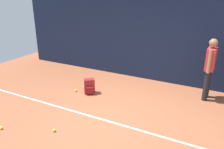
% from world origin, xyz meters
% --- Properties ---
extents(ground_plane, '(12.00, 12.00, 0.00)m').
position_xyz_m(ground_plane, '(0.00, 0.00, 0.00)').
color(ground_plane, '#9E5638').
extents(back_fence, '(10.00, 0.10, 2.91)m').
position_xyz_m(back_fence, '(0.00, 3.00, 1.46)').
color(back_fence, '#141E38').
rests_on(back_fence, ground).
extents(court_line, '(9.00, 0.05, 0.00)m').
position_xyz_m(court_line, '(0.00, -0.03, 0.00)').
color(court_line, white).
rests_on(court_line, ground).
extents(tennis_player, '(0.24, 0.53, 1.70)m').
position_xyz_m(tennis_player, '(1.96, 2.29, 0.97)').
color(tennis_player, black).
rests_on(tennis_player, ground).
extents(backpack, '(0.38, 0.38, 0.44)m').
position_xyz_m(backpack, '(-1.10, 1.06, 0.21)').
color(backpack, maroon).
rests_on(backpack, ground).
extents(tennis_ball_near_player, '(0.07, 0.07, 0.07)m').
position_xyz_m(tennis_ball_near_player, '(-1.53, 0.96, 0.03)').
color(tennis_ball_near_player, '#CCE033').
rests_on(tennis_ball_near_player, ground).
extents(tennis_ball_by_fence, '(0.07, 0.07, 0.07)m').
position_xyz_m(tennis_ball_by_fence, '(-1.44, 1.29, 0.03)').
color(tennis_ball_by_fence, '#CCE033').
rests_on(tennis_ball_by_fence, ground).
extents(tennis_ball_mid_court, '(0.07, 0.07, 0.07)m').
position_xyz_m(tennis_ball_mid_court, '(-1.79, -1.40, 0.03)').
color(tennis_ball_mid_court, '#CCE033').
rests_on(tennis_ball_mid_court, ground).
extents(tennis_ball_far_left, '(0.07, 0.07, 0.07)m').
position_xyz_m(tennis_ball_far_left, '(-0.70, -0.93, 0.03)').
color(tennis_ball_far_left, '#CCE033').
rests_on(tennis_ball_far_left, ground).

